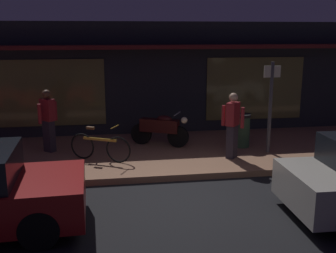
{
  "coord_description": "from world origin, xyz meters",
  "views": [
    {
      "loc": [
        -1.61,
        -7.57,
        3.3
      ],
      "look_at": [
        -0.05,
        2.4,
        0.95
      ],
      "focal_mm": 43.71,
      "sensor_mm": 36.0,
      "label": 1
    }
  ],
  "objects_px": {
    "person_bystander": "(233,124)",
    "sign_post": "(271,102)",
    "trash_bin": "(242,130)",
    "person_photographer": "(48,119)",
    "motorcycle": "(161,128)",
    "bicycle_extra": "(100,147)"
  },
  "relations": [
    {
      "from": "person_bystander",
      "to": "sign_post",
      "type": "bearing_deg",
      "value": 15.98
    },
    {
      "from": "person_bystander",
      "to": "sign_post",
      "type": "xyz_separation_m",
      "value": [
        1.11,
        0.32,
        0.48
      ]
    },
    {
      "from": "trash_bin",
      "to": "sign_post",
      "type": "bearing_deg",
      "value": -50.51
    },
    {
      "from": "trash_bin",
      "to": "person_photographer",
      "type": "bearing_deg",
      "value": 176.34
    },
    {
      "from": "person_bystander",
      "to": "trash_bin",
      "type": "relative_size",
      "value": 1.8
    },
    {
      "from": "motorcycle",
      "to": "bicycle_extra",
      "type": "bearing_deg",
      "value": -145.97
    },
    {
      "from": "motorcycle",
      "to": "sign_post",
      "type": "height_order",
      "value": "sign_post"
    },
    {
      "from": "bicycle_extra",
      "to": "person_bystander",
      "type": "bearing_deg",
      "value": -4.44
    },
    {
      "from": "motorcycle",
      "to": "bicycle_extra",
      "type": "xyz_separation_m",
      "value": [
        -1.68,
        -1.13,
        -0.14
      ]
    },
    {
      "from": "sign_post",
      "to": "trash_bin",
      "type": "distance_m",
      "value": 1.21
    },
    {
      "from": "person_photographer",
      "to": "sign_post",
      "type": "xyz_separation_m",
      "value": [
        5.77,
        -0.97,
        0.48
      ]
    },
    {
      "from": "sign_post",
      "to": "trash_bin",
      "type": "xyz_separation_m",
      "value": [
        -0.53,
        0.64,
        -0.89
      ]
    },
    {
      "from": "trash_bin",
      "to": "person_bystander",
      "type": "bearing_deg",
      "value": -121.46
    },
    {
      "from": "sign_post",
      "to": "trash_bin",
      "type": "relative_size",
      "value": 2.58
    },
    {
      "from": "person_bystander",
      "to": "person_photographer",
      "type": "bearing_deg",
      "value": 164.5
    },
    {
      "from": "trash_bin",
      "to": "bicycle_extra",
      "type": "bearing_deg",
      "value": -169.84
    },
    {
      "from": "bicycle_extra",
      "to": "person_bystander",
      "type": "xyz_separation_m",
      "value": [
        3.32,
        -0.26,
        0.52
      ]
    },
    {
      "from": "motorcycle",
      "to": "person_photographer",
      "type": "bearing_deg",
      "value": -178.11
    },
    {
      "from": "trash_bin",
      "to": "motorcycle",
      "type": "bearing_deg",
      "value": 168.94
    },
    {
      "from": "person_photographer",
      "to": "sign_post",
      "type": "distance_m",
      "value": 5.87
    },
    {
      "from": "motorcycle",
      "to": "person_photographer",
      "type": "relative_size",
      "value": 0.94
    },
    {
      "from": "person_bystander",
      "to": "sign_post",
      "type": "height_order",
      "value": "sign_post"
    }
  ]
}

